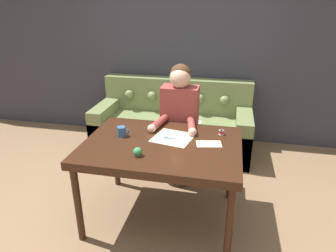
{
  "coord_description": "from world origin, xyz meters",
  "views": [
    {
      "loc": [
        0.66,
        -2.13,
        1.9
      ],
      "look_at": [
        0.15,
        0.27,
        0.88
      ],
      "focal_mm": 32.0,
      "sensor_mm": 36.0,
      "label": 1
    }
  ],
  "objects_px": {
    "scissors": "(170,139)",
    "pin_cushion": "(138,152)",
    "thread_spool": "(221,132)",
    "couch": "(173,126)",
    "dining_table": "(162,151)",
    "person": "(179,127)",
    "mug": "(122,131)"
  },
  "relations": [
    {
      "from": "pin_cushion",
      "to": "scissors",
      "type": "bearing_deg",
      "value": 62.87
    },
    {
      "from": "pin_cushion",
      "to": "couch",
      "type": "bearing_deg",
      "value": 91.78
    },
    {
      "from": "scissors",
      "to": "dining_table",
      "type": "bearing_deg",
      "value": -118.51
    },
    {
      "from": "couch",
      "to": "scissors",
      "type": "distance_m",
      "value": 1.48
    },
    {
      "from": "person",
      "to": "scissors",
      "type": "height_order",
      "value": "person"
    },
    {
      "from": "thread_spool",
      "to": "pin_cushion",
      "type": "bearing_deg",
      "value": -138.76
    },
    {
      "from": "couch",
      "to": "pin_cushion",
      "type": "bearing_deg",
      "value": -88.22
    },
    {
      "from": "mug",
      "to": "dining_table",
      "type": "bearing_deg",
      "value": -9.35
    },
    {
      "from": "dining_table",
      "to": "mug",
      "type": "xyz_separation_m",
      "value": [
        -0.38,
        0.06,
        0.12
      ]
    },
    {
      "from": "dining_table",
      "to": "pin_cushion",
      "type": "bearing_deg",
      "value": -116.61
    },
    {
      "from": "dining_table",
      "to": "person",
      "type": "bearing_deg",
      "value": 85.65
    },
    {
      "from": "couch",
      "to": "pin_cushion",
      "type": "xyz_separation_m",
      "value": [
        0.05,
        -1.75,
        0.49
      ]
    },
    {
      "from": "mug",
      "to": "thread_spool",
      "type": "distance_m",
      "value": 0.9
    },
    {
      "from": "couch",
      "to": "person",
      "type": "bearing_deg",
      "value": -74.89
    },
    {
      "from": "pin_cushion",
      "to": "person",
      "type": "bearing_deg",
      "value": 78.48
    },
    {
      "from": "scissors",
      "to": "pin_cushion",
      "type": "bearing_deg",
      "value": -117.13
    },
    {
      "from": "pin_cushion",
      "to": "mug",
      "type": "bearing_deg",
      "value": 127.49
    },
    {
      "from": "mug",
      "to": "pin_cushion",
      "type": "relative_size",
      "value": 1.58
    },
    {
      "from": "thread_spool",
      "to": "scissors",
      "type": "bearing_deg",
      "value": -157.24
    },
    {
      "from": "thread_spool",
      "to": "pin_cushion",
      "type": "distance_m",
      "value": 0.83
    },
    {
      "from": "person",
      "to": "thread_spool",
      "type": "relative_size",
      "value": 29.64
    },
    {
      "from": "dining_table",
      "to": "thread_spool",
      "type": "xyz_separation_m",
      "value": [
        0.49,
        0.28,
        0.1
      ]
    },
    {
      "from": "couch",
      "to": "mug",
      "type": "relative_size",
      "value": 18.24
    },
    {
      "from": "dining_table",
      "to": "thread_spool",
      "type": "relative_size",
      "value": 29.88
    },
    {
      "from": "scissors",
      "to": "mug",
      "type": "distance_m",
      "value": 0.44
    },
    {
      "from": "person",
      "to": "mug",
      "type": "height_order",
      "value": "person"
    },
    {
      "from": "dining_table",
      "to": "scissors",
      "type": "distance_m",
      "value": 0.13
    },
    {
      "from": "person",
      "to": "scissors",
      "type": "bearing_deg",
      "value": -89.31
    },
    {
      "from": "pin_cushion",
      "to": "dining_table",
      "type": "bearing_deg",
      "value": 63.39
    },
    {
      "from": "mug",
      "to": "pin_cushion",
      "type": "height_order",
      "value": "mug"
    },
    {
      "from": "scissors",
      "to": "couch",
      "type": "bearing_deg",
      "value": 99.84
    },
    {
      "from": "scissors",
      "to": "pin_cushion",
      "type": "distance_m",
      "value": 0.41
    }
  ]
}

